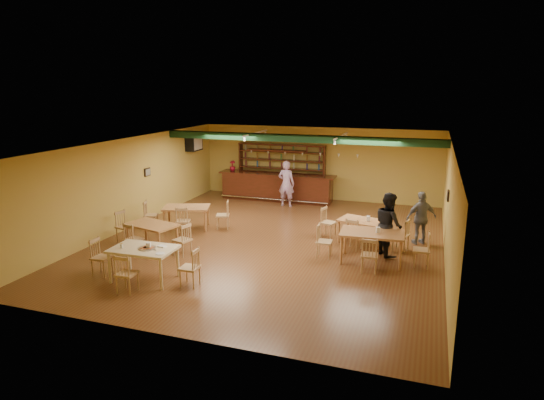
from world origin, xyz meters
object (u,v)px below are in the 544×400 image
(dining_table_c, at_px, (152,236))
(dining_table_d, at_px, (371,247))
(patron_bar, at_px, (286,184))
(patron_right_a, at_px, (389,224))
(dining_table_a, at_px, (187,218))
(near_table, at_px, (144,264))
(bar_counter, at_px, (277,187))
(dining_table_b, at_px, (363,232))

(dining_table_c, height_order, dining_table_d, dining_table_d)
(patron_bar, distance_m, patron_right_a, 6.17)
(dining_table_a, relative_size, near_table, 0.97)
(dining_table_c, bearing_deg, near_table, -48.11)
(bar_counter, height_order, dining_table_b, bar_counter)
(dining_table_d, height_order, patron_bar, patron_bar)
(near_table, relative_size, patron_right_a, 0.86)
(dining_table_a, bearing_deg, dining_table_d, -29.41)
(bar_counter, distance_m, dining_table_a, 5.04)
(near_table, bearing_deg, dining_table_d, 28.69)
(dining_table_a, bearing_deg, bar_counter, 52.71)
(patron_bar, bearing_deg, dining_table_b, 137.88)
(bar_counter, xyz_separation_m, near_table, (-0.47, -8.97, -0.15))
(dining_table_a, relative_size, dining_table_b, 1.04)
(bar_counter, bearing_deg, patron_right_a, -46.26)
(near_table, bearing_deg, bar_counter, 85.02)
(dining_table_a, bearing_deg, patron_bar, 41.43)
(dining_table_b, xyz_separation_m, patron_right_a, (0.80, -0.80, 0.54))
(dining_table_b, height_order, patron_bar, patron_bar)
(dining_table_b, distance_m, dining_table_c, 6.29)
(dining_table_b, relative_size, dining_table_c, 0.98)
(dining_table_a, height_order, dining_table_b, dining_table_a)
(patron_bar, bearing_deg, bar_counter, -47.77)
(dining_table_b, bearing_deg, dining_table_a, -161.77)
(patron_right_a, bearing_deg, dining_table_a, 55.58)
(dining_table_a, relative_size, patron_right_a, 0.83)
(dining_table_b, relative_size, near_table, 0.93)
(patron_right_a, bearing_deg, patron_bar, 13.98)
(near_table, bearing_deg, patron_right_a, 32.49)
(dining_table_a, distance_m, dining_table_b, 5.80)
(dining_table_d, distance_m, near_table, 5.94)
(dining_table_c, bearing_deg, patron_right_a, 27.75)
(dining_table_b, distance_m, patron_bar, 5.07)
(dining_table_d, bearing_deg, patron_right_a, 60.55)
(patron_right_a, bearing_deg, dining_table_b, 14.39)
(patron_bar, bearing_deg, near_table, 85.47)
(dining_table_c, bearing_deg, dining_table_b, 36.63)
(dining_table_b, bearing_deg, dining_table_c, -142.51)
(bar_counter, xyz_separation_m, dining_table_b, (4.19, -4.42, -0.21))
(dining_table_a, distance_m, dining_table_c, 2.08)
(near_table, xyz_separation_m, patron_bar, (1.13, 8.15, 0.50))
(dining_table_c, relative_size, patron_bar, 0.81)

